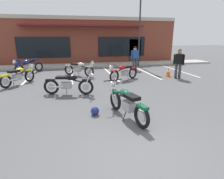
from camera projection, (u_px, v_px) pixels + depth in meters
name	position (u px, v px, depth m)	size (l,w,h in m)	color
ground_plane	(104.00, 97.00, 7.41)	(80.00, 80.00, 0.00)	#515154
sidewalk_kerb	(87.00, 65.00, 15.25)	(22.00, 1.80, 0.14)	#A8A59E
brick_storefront_building	(82.00, 40.00, 18.63)	(16.87, 6.45, 4.00)	brown
painted_stall_lines	(91.00, 74.00, 11.88)	(12.45, 4.80, 0.01)	silver
motorcycle_foreground_classic	(127.00, 103.00, 5.41)	(0.91, 2.07, 0.98)	black
motorcycle_red_sportbike	(124.00, 72.00, 10.10)	(1.90, 1.29, 0.98)	black
motorcycle_black_cruiser	(69.00, 84.00, 7.61)	(2.07, 0.85, 0.98)	black
motorcycle_silver_naked	(79.00, 68.00, 11.26)	(1.82, 1.43, 0.98)	black
motorcycle_blue_standard	(28.00, 65.00, 12.07)	(1.66, 1.64, 0.98)	black
motorcycle_green_cafe_racer	(18.00, 76.00, 9.19)	(1.41, 1.83, 0.98)	black
person_in_black_shirt	(135.00, 57.00, 13.10)	(0.61, 0.30, 1.68)	black
person_in_shorts_foreground	(179.00, 62.00, 10.50)	(0.58, 0.40, 1.68)	black
helmet_on_pavement	(95.00, 111.00, 5.67)	(0.26, 0.26, 0.26)	navy
traffic_cone	(168.00, 72.00, 11.18)	(0.34, 0.34, 0.53)	orange
parking_lot_lamp_post	(140.00, 22.00, 14.05)	(0.24, 0.76, 5.24)	#2D2D33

